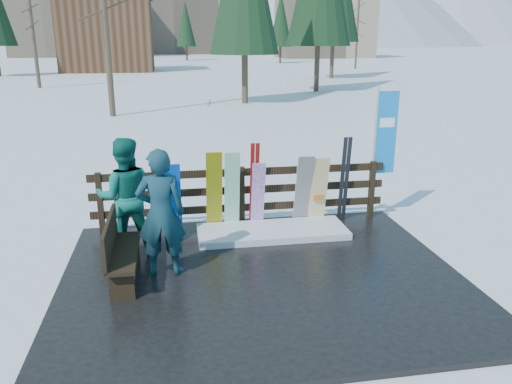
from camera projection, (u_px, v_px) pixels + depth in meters
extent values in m
plane|color=white|center=(263.00, 280.00, 7.59)|extent=(700.00, 700.00, 0.00)
cube|color=black|center=(263.00, 278.00, 7.58)|extent=(6.00, 5.00, 0.08)
cube|color=black|center=(100.00, 204.00, 9.05)|extent=(0.10, 0.10, 1.15)
cube|color=black|center=(173.00, 200.00, 9.26)|extent=(0.10, 0.10, 1.15)
cube|color=black|center=(242.00, 196.00, 9.47)|extent=(0.10, 0.10, 1.15)
cube|color=black|center=(308.00, 193.00, 9.68)|extent=(0.10, 0.10, 1.15)
cube|color=black|center=(371.00, 190.00, 9.89)|extent=(0.10, 0.10, 1.15)
cube|color=black|center=(242.00, 208.00, 9.54)|extent=(5.60, 0.05, 0.14)
cube|color=black|center=(242.00, 190.00, 9.43)|extent=(5.60, 0.05, 0.14)
cube|color=black|center=(242.00, 172.00, 9.33)|extent=(5.60, 0.05, 0.14)
cube|color=white|center=(272.00, 232.00, 9.13)|extent=(2.71, 1.00, 0.12)
cube|color=black|center=(124.00, 252.00, 7.29)|extent=(0.40, 1.50, 0.06)
cube|color=black|center=(122.00, 285.00, 6.79)|extent=(0.34, 0.06, 0.45)
cube|color=black|center=(128.00, 250.00, 7.92)|extent=(0.34, 0.06, 0.45)
cube|color=black|center=(110.00, 236.00, 7.18)|extent=(0.05, 1.50, 0.50)
cube|color=blue|center=(174.00, 198.00, 9.03)|extent=(0.26, 0.35, 1.35)
cube|color=white|center=(232.00, 191.00, 9.18)|extent=(0.28, 0.30, 1.51)
cube|color=#FFF508|center=(214.00, 191.00, 9.12)|extent=(0.29, 0.36, 1.54)
cube|color=white|center=(258.00, 195.00, 9.29)|extent=(0.25, 0.31, 1.30)
cube|color=black|center=(303.00, 190.00, 9.41)|extent=(0.31, 0.38, 1.40)
cube|color=white|center=(318.00, 191.00, 9.47)|extent=(0.32, 0.30, 1.35)
cube|color=maroon|center=(252.00, 185.00, 9.28)|extent=(0.08, 0.28, 1.65)
cube|color=maroon|center=(257.00, 185.00, 9.30)|extent=(0.07, 0.28, 1.65)
cube|color=black|center=(342.00, 180.00, 9.56)|extent=(0.08, 0.20, 1.70)
cube|color=black|center=(347.00, 180.00, 9.57)|extent=(0.08, 0.20, 1.70)
cylinder|color=silver|center=(374.00, 153.00, 9.73)|extent=(0.04, 0.04, 2.60)
cube|color=#0C7CDB|center=(386.00, 133.00, 9.65)|extent=(0.42, 0.02, 1.60)
imported|color=#195255|center=(161.00, 213.00, 7.35)|extent=(0.73, 0.50, 1.95)
imported|color=#0E5F53|center=(125.00, 196.00, 8.16)|extent=(0.98, 0.78, 1.94)
cube|color=tan|center=(66.00, 13.00, 105.12)|extent=(22.00, 14.00, 18.00)
cube|color=gray|center=(194.00, 9.00, 127.88)|extent=(26.00, 16.00, 22.00)
cube|color=tan|center=(324.00, 22.00, 99.91)|extent=(18.00, 12.00, 14.00)
cube|color=brown|center=(107.00, 35.00, 56.98)|extent=(10.00, 8.00, 8.00)
cone|color=black|center=(244.00, 3.00, 27.22)|extent=(3.92, 3.92, 10.90)
cylinder|color=#382B1E|center=(33.00, 30.00, 36.65)|extent=(0.28, 0.28, 8.36)
cone|color=black|center=(334.00, 4.00, 45.61)|extent=(4.77, 4.77, 13.25)
cylinder|color=#382B1E|center=(358.00, 24.00, 61.40)|extent=(0.28, 0.28, 10.73)
cone|color=black|center=(127.00, 20.00, 61.47)|extent=(4.22, 4.22, 11.72)
cone|color=black|center=(281.00, 30.00, 76.58)|extent=(3.58, 3.58, 9.93)
cone|color=black|center=(186.00, 32.00, 86.65)|extent=(3.42, 3.42, 9.51)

